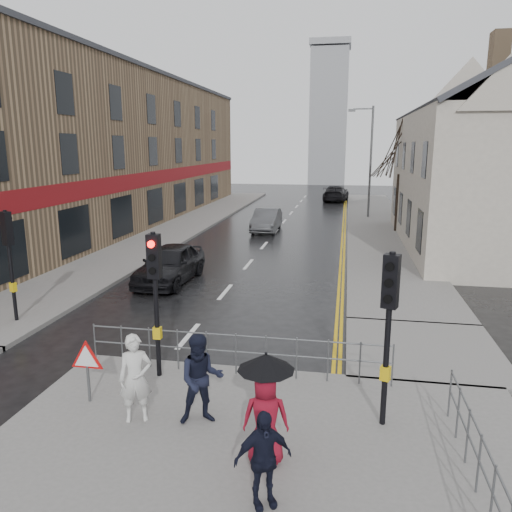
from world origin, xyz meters
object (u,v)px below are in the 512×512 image
at_px(pedestrian_b, 201,379).
at_px(car_parked, 170,264).
at_px(car_mid, 267,220).
at_px(pedestrian_a, 136,378).
at_px(pedestrian_d, 263,459).
at_px(pedestrian_with_umbrella, 266,402).

bearing_deg(pedestrian_b, car_parked, 93.21).
xyz_separation_m(pedestrian_b, car_mid, (-2.37, 22.76, -0.32)).
distance_m(pedestrian_a, pedestrian_d, 3.38).
xyz_separation_m(pedestrian_d, car_mid, (-3.91, 24.81, -0.19)).
distance_m(pedestrian_b, pedestrian_d, 2.56).
bearing_deg(pedestrian_d, pedestrian_a, 116.83).
height_order(pedestrian_a, car_parked, pedestrian_a).
bearing_deg(pedestrian_b, car_mid, 76.11).
height_order(car_parked, car_mid, car_parked).
height_order(pedestrian_with_umbrella, car_parked, pedestrian_with_umbrella).
height_order(pedestrian_d, car_mid, pedestrian_d).
bearing_deg(pedestrian_b, pedestrian_with_umbrella, -55.20).
relative_size(pedestrian_with_umbrella, pedestrian_d, 1.28).
relative_size(pedestrian_with_umbrella, car_parked, 0.43).
bearing_deg(pedestrian_a, car_parked, 83.70).
relative_size(pedestrian_d, car_mid, 0.35).
height_order(pedestrian_with_umbrella, car_mid, pedestrian_with_umbrella).
bearing_deg(car_mid, pedestrian_with_umbrella, -81.16).
xyz_separation_m(pedestrian_b, pedestrian_with_umbrella, (1.41, -1.00, 0.20)).
xyz_separation_m(pedestrian_with_umbrella, pedestrian_d, (0.13, -1.05, -0.33)).
distance_m(pedestrian_a, car_parked, 10.57).
xyz_separation_m(pedestrian_d, car_parked, (-5.78, 12.03, -0.14)).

